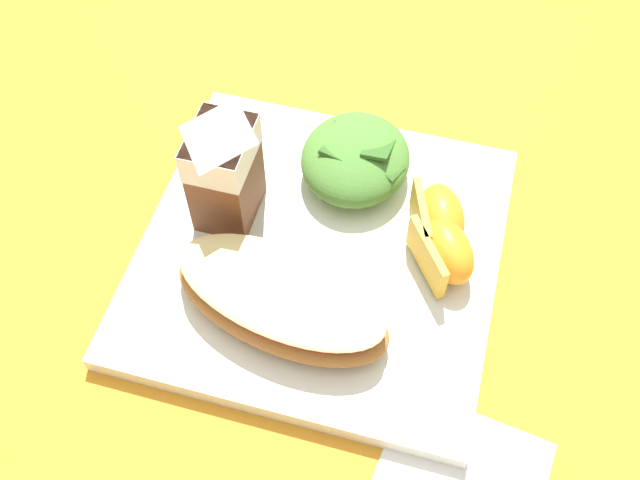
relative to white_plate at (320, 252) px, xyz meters
name	(u,v)px	position (x,y,z in m)	size (l,w,h in m)	color
ground	(320,258)	(0.00, 0.00, -0.01)	(3.00, 3.00, 0.00)	orange
white_plate	(320,252)	(0.00, 0.00, 0.00)	(0.28, 0.28, 0.02)	white
cheesy_pizza_bread	(281,299)	(-0.06, 0.01, 0.03)	(0.11, 0.18, 0.04)	#A87038
green_salad_pile	(355,158)	(0.08, -0.01, 0.03)	(0.10, 0.09, 0.04)	#4C8433
milk_carton	(223,162)	(0.02, 0.08, 0.07)	(0.06, 0.05, 0.11)	brown
orange_wedge_front	(444,251)	(0.01, -0.10, 0.03)	(0.07, 0.06, 0.04)	orange
orange_wedge_middle	(438,218)	(0.04, -0.09, 0.03)	(0.07, 0.05, 0.04)	orange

